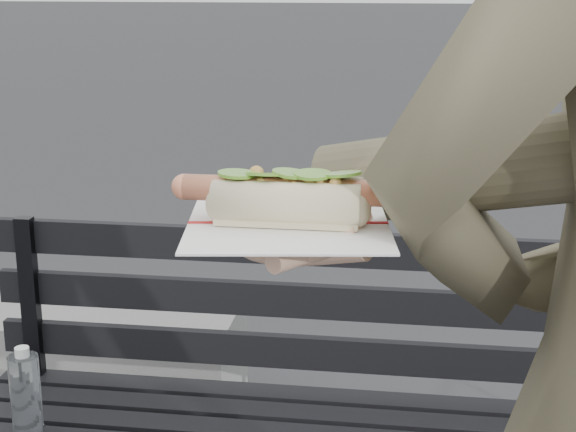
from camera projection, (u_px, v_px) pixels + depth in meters
park_bench at (291, 398)px, 1.96m from camera, size 1.50×0.44×0.88m
concrete_block at (55, 365)px, 2.87m from camera, size 1.20×0.40×0.40m
held_hotdog at (493, 174)px, 0.86m from camera, size 0.63×0.31×0.20m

